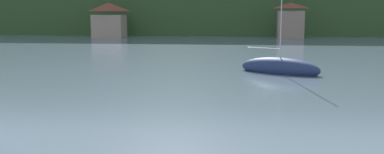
{
  "coord_description": "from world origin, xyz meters",
  "views": [
    {
      "loc": [
        2.14,
        26.53,
        5.49
      ],
      "look_at": [
        0.0,
        46.48,
        2.41
      ],
      "focal_mm": 39.76,
      "sensor_mm": 36.0,
      "label": 1
    }
  ],
  "objects": [
    {
      "name": "shore_building_west",
      "position": [
        -26.17,
        118.66,
        3.67
      ],
      "size": [
        6.95,
        5.56,
        7.53
      ],
      "color": "gray",
      "rests_on": "ground_plane"
    },
    {
      "name": "sailboat_far_0",
      "position": [
        5.96,
        65.28,
        0.46
      ],
      "size": [
        7.61,
        5.5,
        11.55
      ],
      "rotation": [
        0.0,
        0.0,
        5.77
      ],
      "color": "navy",
      "rests_on": "ground_plane"
    },
    {
      "name": "shore_building_westcentral",
      "position": [
        13.08,
        117.73,
        3.61
      ],
      "size": [
        5.61,
        3.62,
        7.44
      ],
      "color": "gray",
      "rests_on": "ground_plane"
    },
    {
      "name": "wooded_hillside",
      "position": [
        -23.42,
        160.33,
        8.89
      ],
      "size": [
        352.0,
        64.6,
        38.1
      ],
      "color": "#2D4C28",
      "rests_on": "ground_plane"
    }
  ]
}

